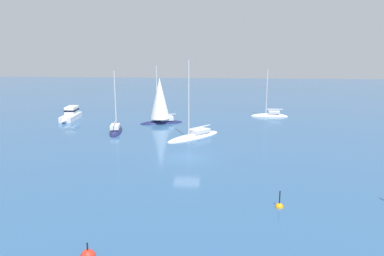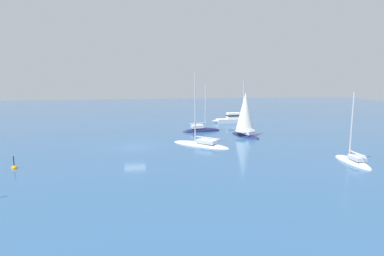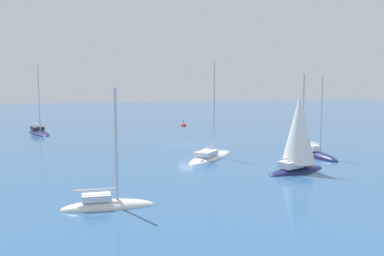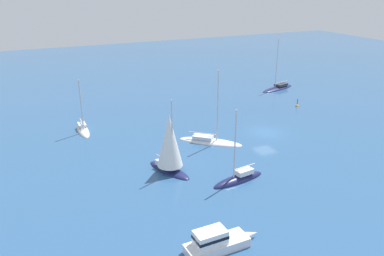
% 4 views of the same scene
% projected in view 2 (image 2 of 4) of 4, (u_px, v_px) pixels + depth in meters
% --- Properties ---
extents(ground_plane, '(160.00, 160.00, 0.00)m').
position_uv_depth(ground_plane, '(135.00, 147.00, 38.29)').
color(ground_plane, '#2D5684').
extents(sailboat, '(5.37, 1.42, 7.34)m').
position_uv_depth(sailboat, '(353.00, 162.00, 31.46)').
color(sailboat, silver).
rests_on(sailboat, ground).
extents(motor_cruiser, '(1.83, 5.98, 1.77)m').
position_uv_depth(motor_cruiser, '(231.00, 119.00, 58.23)').
color(motor_cruiser, white).
rests_on(motor_cruiser, ground).
extents(sloop, '(6.68, 7.09, 9.23)m').
position_uv_depth(sloop, '(201.00, 144.00, 39.35)').
color(sloop, white).
rests_on(sloop, ground).
extents(sailboat_2, '(2.30, 6.05, 7.89)m').
position_uv_depth(sailboat_2, '(201.00, 131.00, 49.12)').
color(sailboat_2, '#191E4C').
rests_on(sailboat_2, ground).
extents(sailboat_3, '(5.97, 3.50, 8.06)m').
position_uv_depth(sailboat_3, '(245.00, 116.00, 44.96)').
color(sailboat_3, '#191E4C').
rests_on(sailboat_3, ground).
extents(channel_buoy, '(0.55, 0.55, 1.42)m').
position_uv_depth(channel_buoy, '(14.00, 168.00, 29.62)').
color(channel_buoy, orange).
rests_on(channel_buoy, ground).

